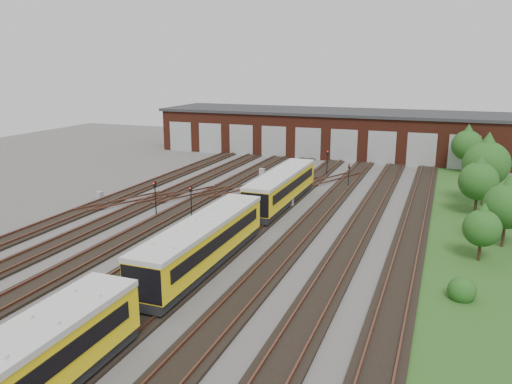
% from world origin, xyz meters
% --- Properties ---
extents(ground, '(120.00, 120.00, 0.00)m').
position_xyz_m(ground, '(0.00, 0.00, 0.00)').
color(ground, '#4B4946').
rests_on(ground, ground).
extents(track_network, '(30.40, 70.00, 0.33)m').
position_xyz_m(track_network, '(-0.17, 0.59, 0.11)').
color(track_network, black).
rests_on(track_network, ground).
extents(maintenance_shed, '(51.00, 12.50, 6.35)m').
position_xyz_m(maintenance_shed, '(-0.01, 39.97, 3.20)').
color(maintenance_shed, '#542115').
rests_on(maintenance_shed, ground).
extents(grass_verge, '(8.00, 55.00, 0.05)m').
position_xyz_m(grass_verge, '(19.00, 10.00, 0.03)').
color(grass_verge, '#244E1A').
rests_on(grass_verge, ground).
extents(metro_train, '(2.58, 46.06, 2.90)m').
position_xyz_m(metro_train, '(2.00, -5.76, 1.82)').
color(metro_train, black).
rests_on(metro_train, ground).
extents(signal_mast_0, '(0.24, 0.22, 2.78)m').
position_xyz_m(signal_mast_0, '(-4.03, 3.82, 1.78)').
color(signal_mast_0, black).
rests_on(signal_mast_0, ground).
extents(signal_mast_1, '(0.28, 0.26, 3.09)m').
position_xyz_m(signal_mast_1, '(-7.18, 3.20, 1.98)').
color(signal_mast_1, black).
rests_on(signal_mast_1, ground).
extents(signal_mast_2, '(0.31, 0.29, 3.03)m').
position_xyz_m(signal_mast_2, '(2.86, 24.91, 1.96)').
color(signal_mast_2, black).
rests_on(signal_mast_2, ground).
extents(signal_mast_3, '(0.24, 0.23, 2.50)m').
position_xyz_m(signal_mast_3, '(6.43, 19.77, 1.61)').
color(signal_mast_3, black).
rests_on(signal_mast_3, ground).
extents(relay_cabinet_0, '(0.59, 0.51, 0.91)m').
position_xyz_m(relay_cabinet_0, '(-15.00, 5.62, 0.45)').
color(relay_cabinet_0, '#959799').
rests_on(relay_cabinet_0, ground).
extents(relay_cabinet_1, '(0.68, 0.60, 1.03)m').
position_xyz_m(relay_cabinet_1, '(-3.95, 21.04, 0.51)').
color(relay_cabinet_1, '#959799').
rests_on(relay_cabinet_1, ground).
extents(relay_cabinet_2, '(0.68, 0.62, 0.93)m').
position_xyz_m(relay_cabinet_2, '(-1.00, 12.78, 0.47)').
color(relay_cabinet_2, '#959799').
rests_on(relay_cabinet_2, ground).
extents(relay_cabinet_3, '(0.70, 0.62, 1.01)m').
position_xyz_m(relay_cabinet_3, '(2.85, 10.21, 0.51)').
color(relay_cabinet_3, '#959799').
rests_on(relay_cabinet_3, ground).
extents(relay_cabinet_4, '(0.61, 0.54, 0.91)m').
position_xyz_m(relay_cabinet_4, '(2.42, 10.35, 0.45)').
color(relay_cabinet_4, '#959799').
rests_on(relay_cabinet_4, ground).
extents(tree_0, '(3.61, 3.61, 5.99)m').
position_xyz_m(tree_0, '(18.26, 32.14, 3.85)').
color(tree_0, '#322216').
rests_on(tree_0, ground).
extents(tree_1, '(3.29, 3.29, 5.45)m').
position_xyz_m(tree_1, '(18.74, 13.25, 3.50)').
color(tree_1, '#322216').
rests_on(tree_1, ground).
extents(tree_2, '(4.19, 4.19, 6.94)m').
position_xyz_m(tree_2, '(19.48, 17.05, 4.46)').
color(tree_2, '#322216').
rests_on(tree_2, ground).
extents(tree_3, '(2.46, 2.46, 4.08)m').
position_xyz_m(tree_3, '(18.58, 2.07, 2.62)').
color(tree_3, '#322216').
rests_on(tree_3, ground).
extents(tree_4, '(3.26, 3.26, 5.41)m').
position_xyz_m(tree_4, '(20.29, 5.55, 3.47)').
color(tree_4, '#322216').
rests_on(tree_4, ground).
extents(bush_0, '(1.57, 1.57, 1.57)m').
position_xyz_m(bush_0, '(17.43, -4.45, 0.79)').
color(bush_0, '#154112').
rests_on(bush_0, ground).
extents(bush_1, '(1.29, 1.29, 1.29)m').
position_xyz_m(bush_1, '(18.81, 8.17, 0.65)').
color(bush_1, '#154112').
rests_on(bush_1, ground).
extents(bush_2, '(1.68, 1.68, 1.68)m').
position_xyz_m(bush_2, '(19.40, 25.95, 0.84)').
color(bush_2, '#154112').
rests_on(bush_2, ground).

